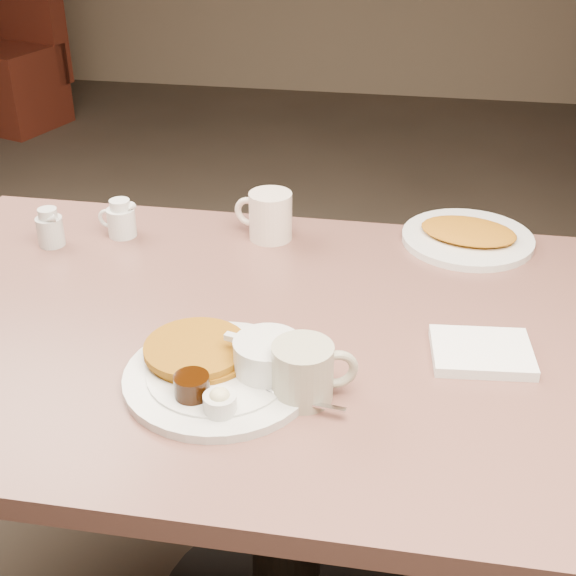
% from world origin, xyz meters
% --- Properties ---
extents(diner_table, '(1.50, 0.90, 0.75)m').
position_xyz_m(diner_table, '(0.00, 0.00, 0.58)').
color(diner_table, '#84564C').
rests_on(diner_table, ground).
extents(main_plate, '(0.38, 0.36, 0.07)m').
position_xyz_m(main_plate, '(-0.07, -0.15, 0.77)').
color(main_plate, silver).
rests_on(main_plate, diner_table).
extents(coffee_mug_near, '(0.14, 0.12, 0.09)m').
position_xyz_m(coffee_mug_near, '(0.06, -0.18, 0.80)').
color(coffee_mug_near, '#B0AB94').
rests_on(coffee_mug_near, diner_table).
extents(napkin, '(0.17, 0.14, 0.02)m').
position_xyz_m(napkin, '(0.32, -0.03, 0.76)').
color(napkin, white).
rests_on(napkin, diner_table).
extents(coffee_mug_far, '(0.14, 0.11, 0.10)m').
position_xyz_m(coffee_mug_far, '(-0.09, 0.34, 0.80)').
color(coffee_mug_far, white).
rests_on(coffee_mug_far, diner_table).
extents(creamer_left, '(0.09, 0.08, 0.08)m').
position_xyz_m(creamer_left, '(-0.40, 0.30, 0.79)').
color(creamer_left, white).
rests_on(creamer_left, diner_table).
extents(creamer_right, '(0.07, 0.08, 0.08)m').
position_xyz_m(creamer_right, '(-0.53, 0.23, 0.79)').
color(creamer_right, silver).
rests_on(creamer_right, diner_table).
extents(hash_plate, '(0.32, 0.32, 0.04)m').
position_xyz_m(hash_plate, '(0.31, 0.39, 0.76)').
color(hash_plate, white).
rests_on(hash_plate, diner_table).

